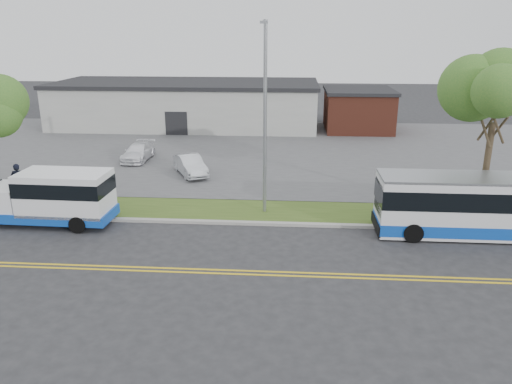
# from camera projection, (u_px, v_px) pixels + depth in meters

# --- Properties ---
(ground) EXTENTS (140.00, 140.00, 0.00)m
(ground) POSITION_uv_depth(u_px,v_px,m) (198.00, 232.00, 23.66)
(ground) COLOR #28282B
(ground) RESTS_ON ground
(lane_line_north) EXTENTS (70.00, 0.12, 0.01)m
(lane_line_north) POSITION_uv_depth(u_px,v_px,m) (181.00, 269.00, 20.01)
(lane_line_north) COLOR gold
(lane_line_north) RESTS_ON ground
(lane_line_south) EXTENTS (70.00, 0.12, 0.01)m
(lane_line_south) POSITION_uv_depth(u_px,v_px,m) (179.00, 272.00, 19.73)
(lane_line_south) COLOR gold
(lane_line_south) RESTS_ON ground
(curb) EXTENTS (80.00, 0.30, 0.15)m
(curb) POSITION_uv_depth(u_px,v_px,m) (202.00, 222.00, 24.68)
(curb) COLOR #9E9B93
(curb) RESTS_ON ground
(verge) EXTENTS (80.00, 3.30, 0.10)m
(verge) POSITION_uv_depth(u_px,v_px,m) (208.00, 210.00, 26.40)
(verge) COLOR #384E1A
(verge) RESTS_ON ground
(parking_lot) EXTENTS (80.00, 25.00, 0.10)m
(parking_lot) POSITION_uv_depth(u_px,v_px,m) (237.00, 149.00, 39.77)
(parking_lot) COLOR #4C4C4F
(parking_lot) RESTS_ON ground
(commercial_building) EXTENTS (25.40, 10.40, 4.35)m
(commercial_building) POSITION_uv_depth(u_px,v_px,m) (187.00, 104.00, 49.00)
(commercial_building) COLOR #9E9E99
(commercial_building) RESTS_ON ground
(brick_wing) EXTENTS (6.30, 7.30, 3.90)m
(brick_wing) POSITION_uv_depth(u_px,v_px,m) (358.00, 110.00, 46.98)
(brick_wing) COLOR brown
(brick_wing) RESTS_ON ground
(tree_east) EXTENTS (5.20, 5.20, 8.33)m
(tree_east) POSITION_uv_depth(u_px,v_px,m) (497.00, 95.00, 23.61)
(tree_east) COLOR #35261D
(tree_east) RESTS_ON verge
(streetlight_near) EXTENTS (0.35, 1.53, 9.50)m
(streetlight_near) POSITION_uv_depth(u_px,v_px,m) (265.00, 113.00, 24.42)
(streetlight_near) COLOR gray
(streetlight_near) RESTS_ON verge
(shuttle_bus) EXTENTS (6.99, 2.51, 2.65)m
(shuttle_bus) POSITION_uv_depth(u_px,v_px,m) (52.00, 196.00, 24.27)
(shuttle_bus) COLOR #1044AD
(shuttle_bus) RESTS_ON ground
(transit_bus) EXTENTS (10.21, 2.48, 2.83)m
(transit_bus) POSITION_uv_depth(u_px,v_px,m) (489.00, 206.00, 22.86)
(transit_bus) COLOR silver
(transit_bus) RESTS_ON ground
(pedestrian) EXTENTS (0.82, 0.63, 1.98)m
(pedestrian) POSITION_uv_depth(u_px,v_px,m) (18.00, 181.00, 27.87)
(pedestrian) COLOR black
(pedestrian) RESTS_ON verge
(parked_car_a) EXTENTS (3.02, 4.11, 1.29)m
(parked_car_a) POSITION_uv_depth(u_px,v_px,m) (190.00, 165.00, 32.45)
(parked_car_a) COLOR silver
(parked_car_a) RESTS_ON parking_lot
(parked_car_b) EXTENTS (1.78, 4.13, 1.19)m
(parked_car_b) POSITION_uv_depth(u_px,v_px,m) (138.00, 152.00, 36.14)
(parked_car_b) COLOR white
(parked_car_b) RESTS_ON parking_lot
(grocery_bag_left) EXTENTS (0.32, 0.32, 0.32)m
(grocery_bag_left) POSITION_uv_depth(u_px,v_px,m) (13.00, 196.00, 27.91)
(grocery_bag_left) COLOR white
(grocery_bag_left) RESTS_ON verge
(grocery_bag_right) EXTENTS (0.32, 0.32, 0.32)m
(grocery_bag_right) POSITION_uv_depth(u_px,v_px,m) (28.00, 194.00, 28.34)
(grocery_bag_right) COLOR white
(grocery_bag_right) RESTS_ON verge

